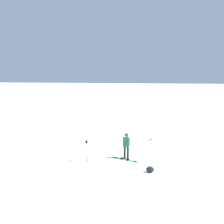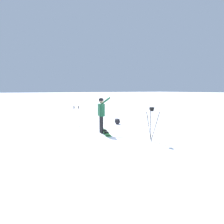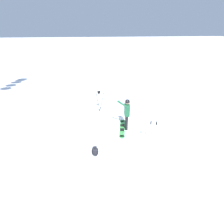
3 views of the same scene
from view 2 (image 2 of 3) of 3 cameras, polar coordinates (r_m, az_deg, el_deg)
The scene contains 6 objects.
ground_plane at distance 8.99m, azimuth 3.13°, elevation -6.76°, with size 300.00×300.00×0.00m, color white.
snowboarder at distance 9.04m, azimuth -3.27°, elevation 0.17°, with size 0.46×0.73×1.76m.
snowboard at distance 9.25m, azimuth -1.99°, elevation -6.21°, with size 1.77×0.73×0.10m.
gear_bag_large at distance 11.48m, azimuth 1.64°, elevation -2.85°, with size 0.47×0.32×0.35m.
camera_tripod at distance 7.72m, azimuth 12.10°, elevation -1.56°, with size 0.62×0.53×1.41m.
ski_poles at distance 10.19m, azimuth -10.86°, elevation -0.58°, with size 0.38×0.41×1.23m.
Camera 2 is at (-7.32, 4.78, 2.11)m, focal length 29.77 mm.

